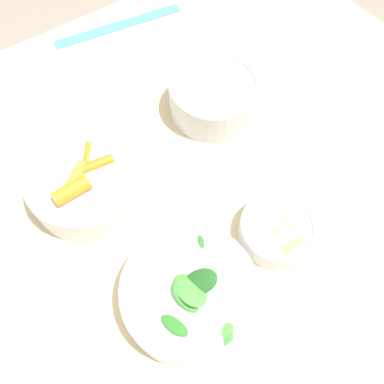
# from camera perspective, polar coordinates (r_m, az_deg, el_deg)

# --- Properties ---
(ground_plane) EXTENTS (10.00, 10.00, 0.00)m
(ground_plane) POSITION_cam_1_polar(r_m,az_deg,el_deg) (1.37, 2.35, -14.84)
(ground_plane) COLOR gray
(dining_table) EXTENTS (1.11, 1.07, 0.77)m
(dining_table) POSITION_cam_1_polar(r_m,az_deg,el_deg) (0.75, 4.15, -2.00)
(dining_table) COLOR beige
(dining_table) RESTS_ON ground_plane
(bowl_carrots) EXTENTS (0.19, 0.19, 0.08)m
(bowl_carrots) POSITION_cam_1_polar(r_m,az_deg,el_deg) (0.63, -15.71, 1.76)
(bowl_carrots) COLOR silver
(bowl_carrots) RESTS_ON dining_table
(bowl_greens) EXTENTS (0.19, 0.19, 0.08)m
(bowl_greens) POSITION_cam_1_polar(r_m,az_deg,el_deg) (0.54, -0.35, -15.10)
(bowl_greens) COLOR white
(bowl_greens) RESTS_ON dining_table
(bowl_beans_hotdog) EXTENTS (0.17, 0.17, 0.07)m
(bowl_beans_hotdog) POSITION_cam_1_polar(r_m,az_deg,el_deg) (0.72, 3.33, 14.21)
(bowl_beans_hotdog) COLOR silver
(bowl_beans_hotdog) RESTS_ON dining_table
(bowl_cookies) EXTENTS (0.12, 0.12, 0.04)m
(bowl_cookies) POSITION_cam_1_polar(r_m,az_deg,el_deg) (0.60, 12.90, -5.53)
(bowl_cookies) COLOR silver
(bowl_cookies) RESTS_ON dining_table
(ruler) EXTENTS (0.30, 0.08, 0.00)m
(ruler) POSITION_cam_1_polar(r_m,az_deg,el_deg) (0.94, -11.04, 23.62)
(ruler) COLOR #4C99E0
(ruler) RESTS_ON dining_table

